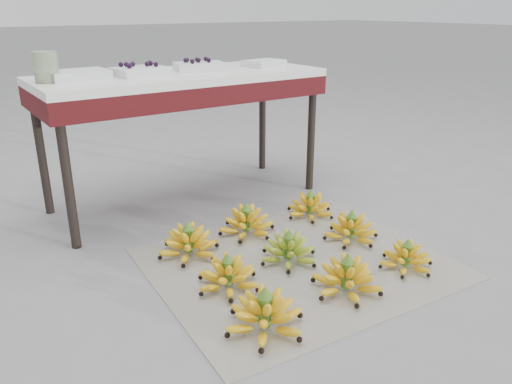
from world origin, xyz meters
TOP-DOWN VIEW (x-y plane):
  - ground at (0.00, 0.00)m, footprint 60.00×60.00m
  - newspaper_mat at (0.09, -0.07)m, footprint 1.32×1.13m
  - bunch_front_left at (-0.32, -0.40)m, footprint 0.34×0.34m
  - bunch_front_center at (0.10, -0.37)m, footprint 0.34×0.34m
  - bunch_front_right at (0.45, -0.38)m, footprint 0.25×0.25m
  - bunch_mid_left at (-0.27, -0.08)m, footprint 0.34×0.34m
  - bunch_mid_center at (0.06, -0.05)m, footprint 0.33×0.33m
  - bunch_mid_right at (0.45, -0.04)m, footprint 0.32×0.32m
  - bunch_back_left at (-0.28, 0.26)m, footprint 0.36×0.36m
  - bunch_back_center at (0.07, 0.30)m, footprint 0.37×0.37m
  - bunch_back_right at (0.48, 0.30)m, footprint 0.30×0.30m
  - vendor_table at (0.05, 0.90)m, footprint 1.55×0.62m
  - tray_far_left at (-0.49, 0.94)m, footprint 0.28×0.21m
  - tray_left at (-0.19, 0.91)m, footprint 0.30×0.24m
  - tray_right at (0.17, 0.93)m, footprint 0.31×0.26m
  - tray_far_right at (0.58, 0.89)m, footprint 0.26×0.21m
  - glass_jar at (-0.64, 0.92)m, footprint 0.14×0.14m

SIDE VIEW (x-z plane):
  - ground at x=0.00m, z-range 0.00..0.00m
  - newspaper_mat at x=0.09m, z-range 0.00..0.01m
  - bunch_front_right at x=0.45m, z-range -0.02..0.13m
  - bunch_back_right at x=0.48m, z-range -0.02..0.14m
  - bunch_mid_left at x=-0.27m, z-range -0.02..0.14m
  - bunch_mid_center at x=0.06m, z-range -0.02..0.14m
  - bunch_mid_right at x=0.45m, z-range -0.02..0.14m
  - bunch_back_center at x=0.07m, z-range -0.02..0.15m
  - bunch_front_center at x=0.10m, z-range -0.02..0.15m
  - bunch_back_left at x=-0.28m, z-range -0.02..0.15m
  - bunch_front_left at x=-0.32m, z-range -0.02..0.15m
  - vendor_table at x=0.05m, z-range 0.29..1.03m
  - tray_far_right at x=0.58m, z-range 0.74..0.78m
  - tray_far_left at x=-0.49m, z-range 0.74..0.79m
  - tray_right at x=0.17m, z-range 0.73..0.80m
  - tray_left at x=-0.19m, z-range 0.73..0.80m
  - glass_jar at x=-0.64m, z-range 0.74..0.88m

